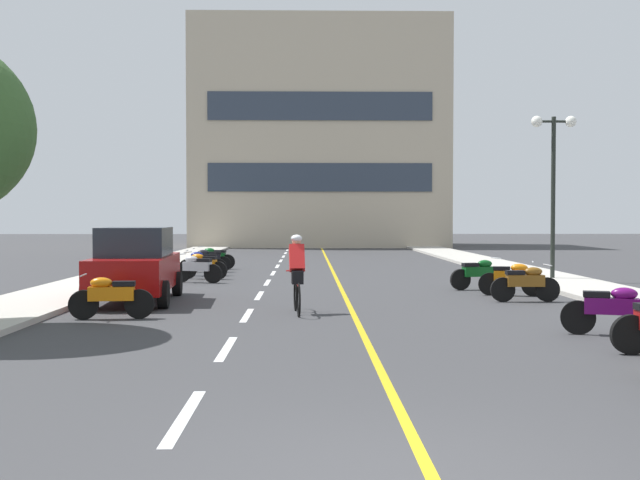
% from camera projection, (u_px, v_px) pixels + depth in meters
% --- Properties ---
extents(ground_plane, '(140.00, 140.00, 0.00)m').
position_uv_depth(ground_plane, '(328.00, 275.00, 26.70)').
color(ground_plane, '#38383A').
extents(curb_left, '(2.40, 72.00, 0.12)m').
position_uv_depth(curb_left, '(144.00, 268.00, 29.58)').
color(curb_left, '#B7B2A8').
rests_on(curb_left, ground).
extents(curb_right, '(2.40, 72.00, 0.12)m').
position_uv_depth(curb_right, '(505.00, 268.00, 29.82)').
color(curb_right, '#B7B2A8').
rests_on(curb_right, ground).
extents(lane_dash_0, '(0.14, 2.20, 0.01)m').
position_uv_depth(lane_dash_0, '(185.00, 416.00, 7.68)').
color(lane_dash_0, silver).
rests_on(lane_dash_0, ground).
extents(lane_dash_1, '(0.14, 2.20, 0.01)m').
position_uv_depth(lane_dash_1, '(227.00, 348.00, 11.68)').
color(lane_dash_1, silver).
rests_on(lane_dash_1, ground).
extents(lane_dash_2, '(0.14, 2.20, 0.01)m').
position_uv_depth(lane_dash_2, '(247.00, 315.00, 15.68)').
color(lane_dash_2, silver).
rests_on(lane_dash_2, ground).
extents(lane_dash_3, '(0.14, 2.20, 0.01)m').
position_uv_depth(lane_dash_3, '(259.00, 295.00, 19.67)').
color(lane_dash_3, silver).
rests_on(lane_dash_3, ground).
extents(lane_dash_4, '(0.14, 2.20, 0.01)m').
position_uv_depth(lane_dash_4, '(267.00, 282.00, 23.67)').
color(lane_dash_4, silver).
rests_on(lane_dash_4, ground).
extents(lane_dash_5, '(0.14, 2.20, 0.01)m').
position_uv_depth(lane_dash_5, '(273.00, 273.00, 27.67)').
color(lane_dash_5, silver).
rests_on(lane_dash_5, ground).
extents(lane_dash_6, '(0.14, 2.20, 0.01)m').
position_uv_depth(lane_dash_6, '(277.00, 266.00, 31.67)').
color(lane_dash_6, silver).
rests_on(lane_dash_6, ground).
extents(lane_dash_7, '(0.14, 2.20, 0.01)m').
position_uv_depth(lane_dash_7, '(281.00, 261.00, 35.66)').
color(lane_dash_7, silver).
rests_on(lane_dash_7, ground).
extents(lane_dash_8, '(0.14, 2.20, 0.01)m').
position_uv_depth(lane_dash_8, '(283.00, 257.00, 39.66)').
color(lane_dash_8, silver).
rests_on(lane_dash_8, ground).
extents(lane_dash_9, '(0.14, 2.20, 0.01)m').
position_uv_depth(lane_dash_9, '(286.00, 253.00, 43.66)').
color(lane_dash_9, silver).
rests_on(lane_dash_9, ground).
extents(lane_dash_10, '(0.14, 2.20, 0.01)m').
position_uv_depth(lane_dash_10, '(287.00, 250.00, 47.66)').
color(lane_dash_10, silver).
rests_on(lane_dash_10, ground).
extents(lane_dash_11, '(0.14, 2.20, 0.01)m').
position_uv_depth(lane_dash_11, '(289.00, 248.00, 51.65)').
color(lane_dash_11, silver).
rests_on(lane_dash_11, ground).
extents(centre_line_yellow, '(0.12, 66.00, 0.01)m').
position_uv_depth(centre_line_yellow, '(332.00, 269.00, 29.71)').
color(centre_line_yellow, gold).
rests_on(centre_line_yellow, ground).
extents(office_building, '(18.12, 10.09, 16.06)m').
position_uv_depth(office_building, '(319.00, 138.00, 55.44)').
color(office_building, '#BCAD93').
rests_on(office_building, ground).
extents(street_lamp_mid, '(1.46, 0.36, 5.21)m').
position_uv_depth(street_lamp_mid, '(553.00, 160.00, 23.96)').
color(street_lamp_mid, black).
rests_on(street_lamp_mid, curb_right).
extents(parked_car_near, '(2.13, 4.30, 1.82)m').
position_uv_depth(parked_car_near, '(135.00, 264.00, 18.15)').
color(parked_car_near, black).
rests_on(parked_car_near, ground).
extents(motorcycle_3, '(1.65, 0.77, 0.92)m').
position_uv_depth(motorcycle_3, '(612.00, 309.00, 12.91)').
color(motorcycle_3, black).
rests_on(motorcycle_3, ground).
extents(motorcycle_4, '(1.70, 0.60, 0.92)m').
position_uv_depth(motorcycle_4, '(111.00, 296.00, 15.06)').
color(motorcycle_4, black).
rests_on(motorcycle_4, ground).
extents(motorcycle_5, '(1.70, 0.60, 0.92)m').
position_uv_depth(motorcycle_5, '(526.00, 283.00, 18.18)').
color(motorcycle_5, black).
rests_on(motorcycle_5, ground).
extents(motorcycle_6, '(1.67, 0.68, 0.92)m').
position_uv_depth(motorcycle_6, '(512.00, 278.00, 19.59)').
color(motorcycle_6, black).
rests_on(motorcycle_6, ground).
extents(motorcycle_7, '(1.68, 0.65, 0.92)m').
position_uv_depth(motorcycle_7, '(479.00, 273.00, 21.28)').
color(motorcycle_7, black).
rests_on(motorcycle_7, ground).
extents(motorcycle_8, '(1.65, 0.77, 0.92)m').
position_uv_depth(motorcycle_8, '(197.00, 268.00, 23.56)').
color(motorcycle_8, black).
rests_on(motorcycle_8, ground).
extents(motorcycle_9, '(1.67, 0.71, 0.92)m').
position_uv_depth(motorcycle_9, '(203.00, 265.00, 24.99)').
color(motorcycle_9, black).
rests_on(motorcycle_9, ground).
extents(motorcycle_10, '(1.70, 0.60, 0.92)m').
position_uv_depth(motorcycle_10, '(202.00, 262.00, 26.43)').
color(motorcycle_10, black).
rests_on(motorcycle_10, ground).
extents(motorcycle_11, '(1.70, 0.60, 0.92)m').
position_uv_depth(motorcycle_11, '(208.00, 260.00, 28.21)').
color(motorcycle_11, black).
rests_on(motorcycle_11, ground).
extents(motorcycle_12, '(1.69, 0.62, 0.92)m').
position_uv_depth(motorcycle_12, '(214.00, 257.00, 29.86)').
color(motorcycle_12, black).
rests_on(motorcycle_12, ground).
extents(cyclist_rider, '(0.42, 1.77, 1.71)m').
position_uv_depth(cyclist_rider, '(297.00, 272.00, 15.96)').
color(cyclist_rider, black).
rests_on(cyclist_rider, ground).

